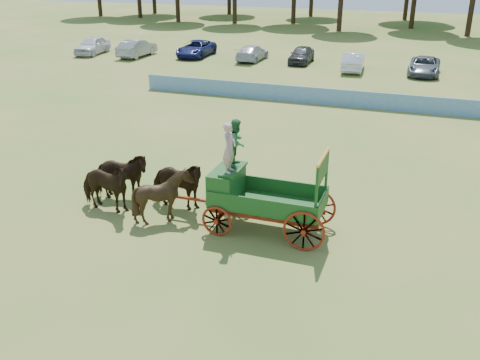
# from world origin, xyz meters

# --- Properties ---
(ground) EXTENTS (160.00, 160.00, 0.00)m
(ground) POSITION_xyz_m (0.00, 0.00, 0.00)
(ground) COLOR olive
(ground) RESTS_ON ground
(horse_lead_left) EXTENTS (2.34, 1.15, 1.94)m
(horse_lead_left) POSITION_xyz_m (-6.18, 0.21, 0.97)
(horse_lead_left) COLOR black
(horse_lead_left) RESTS_ON ground
(horse_lead_right) EXTENTS (2.48, 1.57, 1.94)m
(horse_lead_right) POSITION_xyz_m (-6.18, 1.31, 0.97)
(horse_lead_right) COLOR black
(horse_lead_right) RESTS_ON ground
(horse_wheel_left) EXTENTS (1.87, 1.69, 1.95)m
(horse_wheel_left) POSITION_xyz_m (-3.78, 0.21, 0.97)
(horse_wheel_left) COLOR black
(horse_wheel_left) RESTS_ON ground
(horse_wheel_right) EXTENTS (2.35, 1.16, 1.94)m
(horse_wheel_right) POSITION_xyz_m (-3.78, 1.31, 0.97)
(horse_wheel_right) COLOR black
(horse_wheel_right) RESTS_ON ground
(farm_dray) EXTENTS (6.00, 2.00, 3.84)m
(farm_dray) POSITION_xyz_m (-0.85, 0.79, 1.70)
(farm_dray) COLOR maroon
(farm_dray) RESTS_ON ground
(sponsor_banner) EXTENTS (26.00, 0.08, 1.05)m
(sponsor_banner) POSITION_xyz_m (-1.00, 18.00, 0.53)
(sponsor_banner) COLOR #1D5F9E
(sponsor_banner) RESTS_ON ground
(parked_cars) EXTENTS (53.97, 7.15, 1.62)m
(parked_cars) POSITION_xyz_m (0.16, 29.85, 0.75)
(parked_cars) COLOR silver
(parked_cars) RESTS_ON ground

